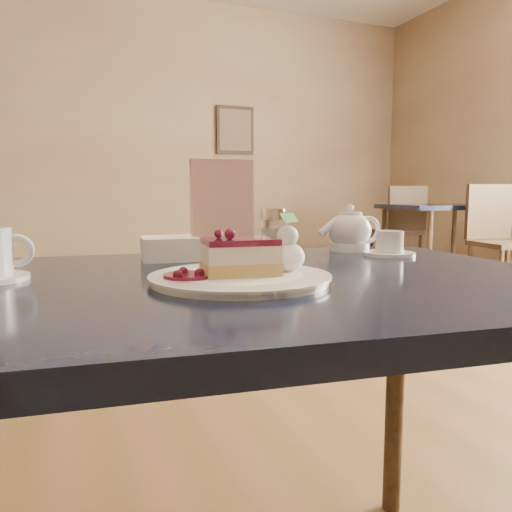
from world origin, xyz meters
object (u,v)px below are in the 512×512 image
object	(u,v)px
dessert_plate	(240,279)
tea_set	(357,235)
cheesecake_slice	(240,257)
main_table	(233,322)
bg_table_far_right	(441,278)

from	to	relation	value
dessert_plate	tea_set	bearing A→B (deg)	36.49
cheesecake_slice	dessert_plate	bearing A→B (deg)	95.12
main_table	dessert_plate	size ratio (longest dim) A/B	4.38
main_table	cheesecake_slice	distance (m)	0.13
dessert_plate	cheesecake_slice	distance (m)	0.03
main_table	tea_set	distance (m)	0.48
cheesecake_slice	tea_set	size ratio (longest dim) A/B	0.54
dessert_plate	bg_table_far_right	size ratio (longest dim) A/B	0.15
tea_set	bg_table_far_right	world-z (taller)	tea_set
tea_set	cheesecake_slice	bearing A→B (deg)	-143.51
cheesecake_slice	bg_table_far_right	world-z (taller)	cheesecake_slice
dessert_plate	cheesecake_slice	size ratio (longest dim) A/B	2.28
tea_set	bg_table_far_right	bearing A→B (deg)	45.44
main_table	bg_table_far_right	distance (m)	4.27
main_table	cheesecake_slice	xyz separation A→B (m)	(-0.00, -0.05, 0.12)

